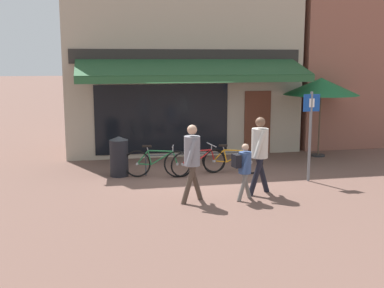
% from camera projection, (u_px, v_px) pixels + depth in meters
% --- Properties ---
extents(ground_plane, '(160.00, 160.00, 0.00)m').
position_uv_depth(ground_plane, '(198.00, 176.00, 13.11)').
color(ground_plane, brown).
extents(shop_front, '(7.77, 4.71, 6.33)m').
position_uv_depth(shop_front, '(180.00, 58.00, 16.60)').
color(shop_front, tan).
rests_on(shop_front, ground_plane).
extents(neighbour_building, '(5.61, 4.00, 5.99)m').
position_uv_depth(neighbour_building, '(354.00, 63.00, 18.51)').
color(neighbour_building, '#8E5647').
rests_on(neighbour_building, ground_plane).
extents(bike_rack_rail, '(2.75, 0.04, 0.57)m').
position_uv_depth(bike_rack_rail, '(193.00, 157.00, 13.34)').
color(bike_rack_rail, '#47494F').
rests_on(bike_rack_rail, ground_plane).
extents(bicycle_green, '(1.78, 0.57, 0.88)m').
position_uv_depth(bicycle_green, '(157.00, 163.00, 12.90)').
color(bicycle_green, black).
rests_on(bicycle_green, ground_plane).
extents(bicycle_red, '(1.65, 0.60, 0.85)m').
position_uv_depth(bicycle_red, '(199.00, 162.00, 13.11)').
color(bicycle_red, black).
rests_on(bicycle_red, ground_plane).
extents(bicycle_orange, '(1.60, 0.74, 0.80)m').
position_uv_depth(bicycle_orange, '(232.00, 161.00, 13.34)').
color(bicycle_orange, black).
rests_on(bicycle_orange, ground_plane).
extents(pedestrian_adult, '(0.57, 0.63, 1.75)m').
position_uv_depth(pedestrian_adult, '(192.00, 155.00, 10.56)').
color(pedestrian_adult, '#47382D').
rests_on(pedestrian_adult, ground_plane).
extents(pedestrian_child, '(0.51, 0.51, 1.30)m').
position_uv_depth(pedestrian_child, '(244.00, 165.00, 10.74)').
color(pedestrian_child, slate).
rests_on(pedestrian_child, ground_plane).
extents(pedestrian_second_adult, '(0.62, 0.64, 1.84)m').
position_uv_depth(pedestrian_second_adult, '(260.00, 147.00, 11.18)').
color(pedestrian_second_adult, black).
rests_on(pedestrian_second_adult, ground_plane).
extents(litter_bin, '(0.50, 0.50, 1.09)m').
position_uv_depth(litter_bin, '(119.00, 156.00, 12.99)').
color(litter_bin, black).
rests_on(litter_bin, ground_plane).
extents(parking_sign, '(0.44, 0.07, 2.32)m').
position_uv_depth(parking_sign, '(310.00, 127.00, 12.32)').
color(parking_sign, slate).
rests_on(parking_sign, ground_plane).
extents(cafe_parasol, '(2.40, 2.40, 2.55)m').
position_uv_depth(cafe_parasol, '(321.00, 87.00, 15.34)').
color(cafe_parasol, '#4C3D2D').
rests_on(cafe_parasol, ground_plane).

